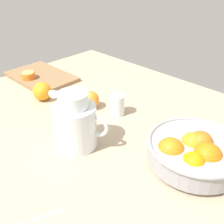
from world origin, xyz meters
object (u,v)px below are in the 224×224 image
object	(u,v)px
fruit_bowl	(195,152)
loose_orange_1	(42,91)
cutting_board	(41,77)
orange_half_0	(28,75)
juice_glass	(117,106)
juice_pitcher	(75,126)
loose_orange_0	(90,100)

from	to	relation	value
fruit_bowl	loose_orange_1	bearing A→B (deg)	-173.05
cutting_board	orange_half_0	world-z (taller)	orange_half_0
juice_glass	loose_orange_1	bearing A→B (deg)	-156.31
juice_glass	cutting_board	bearing A→B (deg)	-178.20
juice_pitcher	fruit_bowl	bearing A→B (deg)	28.89
cutting_board	loose_orange_0	distance (cm)	39.68
loose_orange_1	juice_glass	bearing A→B (deg)	23.69
fruit_bowl	loose_orange_1	world-z (taller)	fruit_bowl
cutting_board	orange_half_0	xyz separation A→B (cm)	(-0.62, -6.29, 2.42)
cutting_board	loose_orange_0	bearing A→B (deg)	-3.41
orange_half_0	loose_orange_1	bearing A→B (deg)	-15.18
juice_pitcher	juice_glass	world-z (taller)	juice_pitcher
fruit_bowl	juice_pitcher	xyz separation A→B (cm)	(-32.36, -17.86, 2.58)
juice_pitcher	cutting_board	distance (cm)	58.54
orange_half_0	cutting_board	bearing A→B (deg)	84.33
fruit_bowl	orange_half_0	world-z (taller)	fruit_bowl
juice_pitcher	loose_orange_1	world-z (taller)	juice_pitcher
fruit_bowl	orange_half_0	size ratio (longest dim) A/B	4.36
orange_half_0	loose_orange_0	xyz separation A→B (cm)	(40.14, 3.93, 0.28)
fruit_bowl	cutting_board	xyz separation A→B (cm)	(-86.39, 3.76, -3.82)
fruit_bowl	juice_glass	size ratio (longest dim) A/B	3.51
juice_pitcher	juice_glass	bearing A→B (deg)	98.50
juice_glass	loose_orange_0	xyz separation A→B (cm)	(-11.04, -3.94, 0.03)
juice_glass	loose_orange_0	bearing A→B (deg)	-160.36
orange_half_0	loose_orange_0	distance (cm)	40.34
loose_orange_1	loose_orange_0	bearing A→B (deg)	25.87
juice_pitcher	cutting_board	world-z (taller)	juice_pitcher
loose_orange_0	juice_glass	bearing A→B (deg)	19.64
orange_half_0	fruit_bowl	bearing A→B (deg)	1.67
cutting_board	loose_orange_1	size ratio (longest dim) A/B	4.37
juice_pitcher	loose_orange_1	size ratio (longest dim) A/B	2.51
juice_glass	orange_half_0	size ratio (longest dim) A/B	1.24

